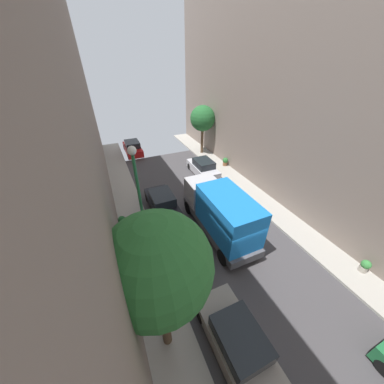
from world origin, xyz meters
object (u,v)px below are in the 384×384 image
(parked_car_right_2, at_px, (203,168))
(parked_car_left_3, at_px, (133,148))
(street_tree_1, at_px, (203,119))
(potted_plant_2, at_px, (365,266))
(potted_plant_0, at_px, (122,221))
(delivery_truck, at_px, (220,212))
(lamp_post, at_px, (138,188))
(street_tree_0, at_px, (157,267))
(parked_car_left_1, at_px, (237,341))
(parked_car_left_2, at_px, (162,203))
(potted_plant_1, at_px, (225,161))

(parked_car_right_2, bearing_deg, parked_car_left_3, 123.52)
(street_tree_1, xyz_separation_m, potted_plant_2, (0.71, -18.40, -3.59))
(potted_plant_0, bearing_deg, street_tree_1, 41.85)
(delivery_truck, xyz_separation_m, potted_plant_2, (5.62, -5.81, -1.24))
(parked_car_left_3, height_order, street_tree_1, street_tree_1)
(street_tree_1, xyz_separation_m, lamp_post, (-9.51, -11.71, 0.10))
(street_tree_1, bearing_deg, lamp_post, -129.09)
(street_tree_0, distance_m, lamp_post, 5.61)
(parked_car_left_1, height_order, potted_plant_2, parked_car_left_1)
(parked_car_left_2, distance_m, street_tree_0, 9.78)
(parked_car_right_2, height_order, lamp_post, lamp_post)
(potted_plant_1, height_order, lamp_post, lamp_post)
(parked_car_left_2, xyz_separation_m, delivery_truck, (2.70, -3.84, 1.07))
(parked_car_right_2, relative_size, potted_plant_2, 5.52)
(potted_plant_0, bearing_deg, lamp_post, -61.59)
(parked_car_left_1, relative_size, parked_car_left_2, 1.00)
(street_tree_0, bearing_deg, potted_plant_0, 94.94)
(parked_car_left_2, relative_size, potted_plant_0, 4.91)
(parked_car_left_2, relative_size, street_tree_0, 0.65)
(street_tree_1, bearing_deg, parked_car_left_2, -131.02)
(potted_plant_0, xyz_separation_m, potted_plant_1, (11.39, 5.37, -0.02))
(delivery_truck, xyz_separation_m, lamp_post, (-4.60, 0.88, 2.45))
(parked_car_right_2, relative_size, street_tree_0, 0.65)
(parked_car_right_2, relative_size, street_tree_1, 0.78)
(street_tree_0, bearing_deg, parked_car_left_3, 83.37)
(lamp_post, bearing_deg, street_tree_0, -95.11)
(potted_plant_2, distance_m, lamp_post, 12.76)
(parked_car_left_3, distance_m, street_tree_0, 21.17)
(parked_car_left_1, bearing_deg, parked_car_left_3, 90.00)
(parked_car_left_2, xyz_separation_m, potted_plant_1, (8.33, 4.55, -0.11))
(delivery_truck, bearing_deg, potted_plant_2, -45.97)
(potted_plant_1, xyz_separation_m, lamp_post, (-10.23, -7.51, 3.63))
(parked_car_right_2, xyz_separation_m, potted_plant_1, (2.93, 0.60, -0.11))
(parked_car_left_3, height_order, potted_plant_0, parked_car_left_3)
(street_tree_1, height_order, potted_plant_1, street_tree_1)
(parked_car_left_2, height_order, parked_car_right_2, same)
(parked_car_left_3, distance_m, potted_plant_0, 13.28)
(street_tree_0, relative_size, lamp_post, 1.01)
(parked_car_left_3, bearing_deg, parked_car_left_2, -90.00)
(street_tree_1, relative_size, lamp_post, 0.85)
(parked_car_left_2, height_order, potted_plant_2, parked_car_left_2)
(parked_car_left_3, bearing_deg, street_tree_1, -23.83)
(parked_car_left_2, xyz_separation_m, street_tree_1, (7.61, 8.75, 3.42))
(potted_plant_1, bearing_deg, delivery_truck, -123.82)
(street_tree_0, relative_size, potted_plant_1, 7.40)
(parked_car_left_2, bearing_deg, parked_car_right_2, 36.20)
(parked_car_left_3, bearing_deg, parked_car_right_2, -56.48)
(parked_car_left_3, xyz_separation_m, street_tree_1, (7.61, -3.36, 3.42))
(parked_car_left_2, height_order, street_tree_0, street_tree_0)
(lamp_post, bearing_deg, parked_car_left_3, 82.81)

